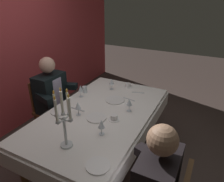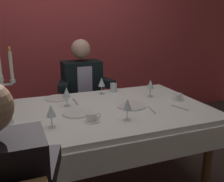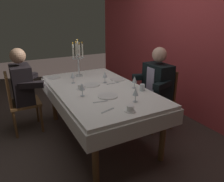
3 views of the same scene
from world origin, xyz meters
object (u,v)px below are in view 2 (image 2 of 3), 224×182
(wine_glass_3, at_px, (51,112))
(wine_glass_4, at_px, (67,93))
(coffee_cup_0, at_px, (92,118))
(seated_diner_1, at_px, (82,84))
(wine_glass_2, at_px, (150,85))
(dining_table, at_px, (94,124))
(dinner_plate_1, at_px, (77,113))
(water_tumbler_0, at_px, (113,88))
(dinner_plate_2, at_px, (58,98))
(wine_glass_0, at_px, (127,105))
(coffee_cup_1, at_px, (177,97))
(candelabra, at_px, (1,86))
(dinner_plate_3, at_px, (131,106))
(wine_glass_1, at_px, (102,83))

(wine_glass_3, xyz_separation_m, wine_glass_4, (0.19, 0.41, 0.00))
(coffee_cup_0, xyz_separation_m, seated_diner_1, (0.22, 1.11, -0.03))
(wine_glass_2, distance_m, coffee_cup_0, 0.80)
(dining_table, xyz_separation_m, dinner_plate_1, (-0.15, -0.04, 0.13))
(wine_glass_4, relative_size, seated_diner_1, 0.13)
(wine_glass_3, distance_m, water_tumbler_0, 1.00)
(dining_table, bearing_deg, dinner_plate_2, 117.46)
(dinner_plate_2, relative_size, coffee_cup_0, 1.68)
(wine_glass_2, bearing_deg, wine_glass_4, 179.07)
(dinner_plate_2, xyz_separation_m, wine_glass_0, (0.38, -0.70, 0.11))
(dining_table, height_order, dinner_plate_1, dinner_plate_1)
(dining_table, distance_m, wine_glass_2, 0.68)
(wine_glass_4, relative_size, coffee_cup_0, 1.24)
(coffee_cup_1, bearing_deg, dining_table, 179.12)
(dining_table, relative_size, coffee_cup_1, 14.70)
(wine_glass_2, distance_m, water_tumbler_0, 0.39)
(dinner_plate_2, height_order, coffee_cup_1, coffee_cup_1)
(wine_glass_0, distance_m, water_tumbler_0, 0.77)
(candelabra, xyz_separation_m, wine_glass_2, (1.28, 0.20, -0.16))
(coffee_cup_1, bearing_deg, coffee_cup_0, -166.46)
(candelabra, distance_m, seated_diner_1, 1.25)
(dinner_plate_2, distance_m, seated_diner_1, 0.59)
(dining_table, relative_size, wine_glass_2, 11.83)
(dinner_plate_3, xyz_separation_m, wine_glass_2, (0.29, 0.20, 0.11))
(candelabra, height_order, wine_glass_1, candelabra)
(coffee_cup_1, bearing_deg, candelabra, -179.13)
(wine_glass_2, bearing_deg, dinner_plate_2, 163.71)
(dinner_plate_2, relative_size, wine_glass_3, 1.35)
(coffee_cup_1, bearing_deg, wine_glass_0, -155.89)
(dinner_plate_3, bearing_deg, wine_glass_0, -121.41)
(wine_glass_1, bearing_deg, coffee_cup_0, -114.97)
(dinner_plate_1, relative_size, coffee_cup_0, 1.68)
(dining_table, relative_size, water_tumbler_0, 22.22)
(candelabra, bearing_deg, water_tumbler_0, 25.53)
(wine_glass_0, xyz_separation_m, seated_diner_1, (-0.02, 1.18, -0.12))
(dinner_plate_3, xyz_separation_m, wine_glass_1, (-0.11, 0.45, 0.11))
(wine_glass_4, xyz_separation_m, water_tumbler_0, (0.53, 0.27, -0.07))
(dinner_plate_1, xyz_separation_m, wine_glass_0, (0.31, -0.26, 0.11))
(seated_diner_1, bearing_deg, coffee_cup_0, -101.36)
(wine_glass_1, bearing_deg, water_tumbler_0, 12.72)
(dinner_plate_2, bearing_deg, coffee_cup_0, -78.08)
(dining_table, distance_m, dinner_plate_1, 0.20)
(dinner_plate_1, height_order, seated_diner_1, seated_diner_1)
(candelabra, height_order, wine_glass_4, candelabra)
(dinner_plate_3, xyz_separation_m, wine_glass_3, (-0.69, -0.20, 0.11))
(dinner_plate_3, distance_m, wine_glass_3, 0.73)
(dinner_plate_2, distance_m, water_tumbler_0, 0.57)
(wine_glass_0, height_order, wine_glass_4, same)
(dining_table, distance_m, wine_glass_0, 0.41)
(wine_glass_4, bearing_deg, candelabra, -156.10)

